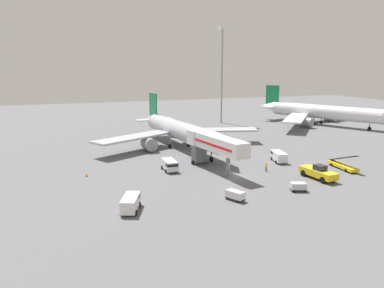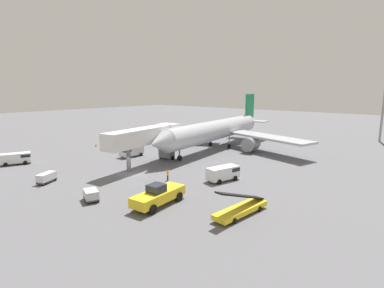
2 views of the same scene
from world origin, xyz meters
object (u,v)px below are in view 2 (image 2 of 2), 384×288
Objects in this scene: service_van_mid_right at (16,158)px; belt_loader_truck at (241,208)px; safety_cone_alpha at (96,145)px; service_van_far_center at (224,173)px; baggage_cart_near_left at (47,177)px; pushback_tug at (158,195)px; service_van_mid_left at (131,151)px; ground_crew_worker_foreground at (168,175)px; baggage_cart_outer_right at (91,195)px; jet_bridge at (148,137)px; airplane_at_gate at (219,130)px.

belt_loader_truck is at bearing 9.13° from service_van_mid_right.
service_van_far_center is at bearing -4.17° from safety_cone_alpha.
service_van_far_center reaches higher than safety_cone_alpha.
baggage_cart_near_left is (-18.71, -17.26, -0.38)m from service_van_far_center.
pushback_tug is 1.56× the size of service_van_mid_left.
pushback_tug reaches higher than safety_cone_alpha.
service_van_mid_left reaches higher than ground_crew_worker_foreground.
ground_crew_worker_foreground is (12.50, 11.89, 0.05)m from baggage_cart_near_left.
baggage_cart_near_left is (14.97, -1.47, -0.35)m from service_van_mid_right.
safety_cone_alpha is at bearing 165.63° from belt_loader_truck.
safety_cone_alpha is (-37.76, 2.75, -0.83)m from service_van_far_center.
baggage_cart_near_left is at bearing -178.71° from baggage_cart_outer_right.
service_van_mid_right is (-18.59, -14.71, -3.83)m from jet_bridge.
ground_crew_worker_foreground is (16.66, -6.60, -0.31)m from service_van_mid_left.
jet_bridge reaches higher than baggage_cart_outer_right.
baggage_cart_near_left is 27.63m from safety_cone_alpha.
pushback_tug is at bearing -51.91° from ground_crew_worker_foreground.
ground_crew_worker_foreground is 32.58m from safety_cone_alpha.
airplane_at_gate is 26.43m from ground_crew_worker_foreground.
belt_loader_truck is (22.86, -28.54, -3.34)m from airplane_at_gate.
jet_bridge is 19.16m from pushback_tug.
ground_crew_worker_foreground is at bearing 128.09° from pushback_tug.
jet_bridge is at bearing 77.42° from baggage_cart_near_left.
safety_cone_alpha is (-31.55, 8.12, -0.51)m from ground_crew_worker_foreground.
jet_bridge is (-0.52, -20.57, 0.86)m from airplane_at_gate.
pushback_tug is at bearing -22.57° from safety_cone_alpha.
service_van_far_center is at bearing 42.68° from baggage_cart_near_left.
baggage_cart_outer_right is at bearing -2.68° from service_van_mid_right.
belt_loader_truck is 17.76m from baggage_cart_outer_right.
service_van_far_center is 1.72× the size of baggage_cart_near_left.
jet_bridge is at bearing 161.18° from belt_loader_truck.
service_van_mid_left is (-31.15, 10.28, 0.38)m from belt_loader_truck.
service_van_mid_left is at bearing 158.39° from ground_crew_worker_foreground.
pushback_tug is 10.59× the size of safety_cone_alpha.
belt_loader_truck is at bearing -14.37° from safety_cone_alpha.
belt_loader_truck is 10.81× the size of safety_cone_alpha.
safety_cone_alpha is at bearing 175.83° from service_van_far_center.
service_van_far_center is (-8.28, 9.04, 0.39)m from belt_loader_truck.
airplane_at_gate is 14.70× the size of baggage_cart_near_left.
baggage_cart_outer_right is at bearing -79.17° from airplane_at_gate.
safety_cone_alpha is (-23.18, -16.74, -3.78)m from airplane_at_gate.
safety_cone_alpha is at bearing 157.43° from pushback_tug.
belt_loader_truck is 28.22m from baggage_cart_near_left.
service_van_far_center is at bearing -3.08° from service_van_mid_left.
service_van_far_center is 18.63m from baggage_cart_outer_right.
service_van_mid_right is at bearing -118.44° from airplane_at_gate.
baggage_cart_outer_right is at bearing -64.78° from jet_bridge.
service_van_far_center is 1.12× the size of service_van_mid_left.
belt_loader_truck is 12.27m from service_van_far_center.
pushback_tug is 4.58× the size of ground_crew_worker_foreground.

